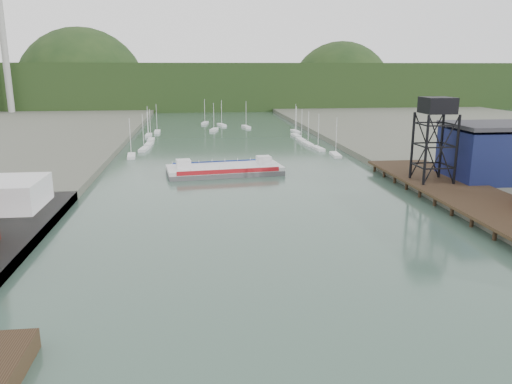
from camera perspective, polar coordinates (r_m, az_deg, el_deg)
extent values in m
cube|color=black|center=(92.55, 23.96, -0.70)|extent=(14.00, 70.00, 0.50)
cylinder|color=black|center=(89.91, 20.60, -1.51)|extent=(0.60, 0.60, 2.20)
cylinder|color=black|center=(96.00, 26.98, -1.21)|extent=(0.60, 0.60, 2.20)
cylinder|color=black|center=(97.50, 18.86, 4.52)|extent=(0.50, 0.50, 13.00)
cylinder|color=black|center=(100.24, 21.96, 4.49)|extent=(0.50, 0.50, 13.00)
cylinder|color=black|center=(102.87, 17.43, 5.09)|extent=(0.50, 0.50, 13.00)
cylinder|color=black|center=(105.47, 20.42, 5.06)|extent=(0.50, 0.50, 13.00)
cube|color=black|center=(100.61, 20.05, 9.29)|extent=(5.50, 5.50, 3.00)
cube|color=#0C1737|center=(110.92, 26.10, 3.83)|extent=(20.00, 14.00, 10.00)
cube|color=#2D2D33|center=(110.18, 26.43, 6.85)|extent=(20.50, 14.50, 0.80)
cube|color=silver|center=(138.60, -14.06, 4.00)|extent=(2.67, 7.65, 0.90)
cube|color=silver|center=(149.53, -12.68, 4.79)|extent=(2.81, 7.67, 0.90)
cube|color=silver|center=(158.20, -12.17, 5.31)|extent=(2.35, 7.59, 0.90)
cube|color=silver|center=(167.99, -11.91, 5.81)|extent=(2.01, 7.50, 0.90)
cube|color=silver|center=(180.24, -12.18, 6.34)|extent=(2.00, 7.50, 0.90)
cube|color=silver|center=(189.77, -11.22, 6.76)|extent=(2.16, 7.54, 0.90)
cube|color=silver|center=(137.97, 9.08, 4.20)|extent=(2.53, 7.62, 0.90)
cube|color=silver|center=(148.37, 7.09, 4.95)|extent=(2.76, 7.67, 0.90)
cube|color=silver|center=(156.58, 5.96, 5.46)|extent=(2.22, 7.56, 0.90)
cube|color=silver|center=(165.23, 5.21, 5.92)|extent=(2.18, 7.54, 0.90)
cube|color=silver|center=(176.07, 4.58, 6.44)|extent=(2.46, 7.61, 0.90)
cube|color=silver|center=(187.77, 4.52, 6.91)|extent=(2.48, 7.61, 0.90)
cube|color=silver|center=(193.17, -4.83, 7.10)|extent=(3.78, 7.76, 0.90)
cube|color=silver|center=(202.00, -1.14, 7.45)|extent=(3.31, 7.74, 0.90)
cube|color=silver|center=(209.22, -3.94, 7.65)|extent=(3.76, 7.76, 0.90)
cube|color=silver|center=(216.93, -5.86, 7.84)|extent=(3.40, 7.74, 0.90)
cylinder|color=#9B9C97|center=(282.10, -26.76, 13.91)|extent=(3.20, 3.20, 60.00)
cube|color=black|center=(332.00, -5.27, 11.99)|extent=(500.00, 120.00, 28.00)
sphere|color=black|center=(339.28, -19.13, 10.66)|extent=(80.00, 80.00, 80.00)
sphere|color=black|center=(356.46, 9.59, 11.03)|extent=(70.00, 70.00, 70.00)
cube|color=#505153|center=(113.62, -3.61, 2.33)|extent=(26.77, 13.43, 1.03)
cube|color=silver|center=(113.44, -3.62, 2.79)|extent=(26.77, 13.43, 0.82)
cube|color=#B1141C|center=(108.40, -3.11, 2.38)|extent=(22.44, 3.00, 0.92)
cube|color=navy|center=(118.41, -4.08, 3.36)|extent=(22.44, 3.00, 0.92)
cube|color=silver|center=(111.92, -8.29, 3.16)|extent=(3.45, 3.45, 2.05)
cube|color=silver|center=(115.21, 0.91, 3.61)|extent=(3.45, 3.45, 2.05)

